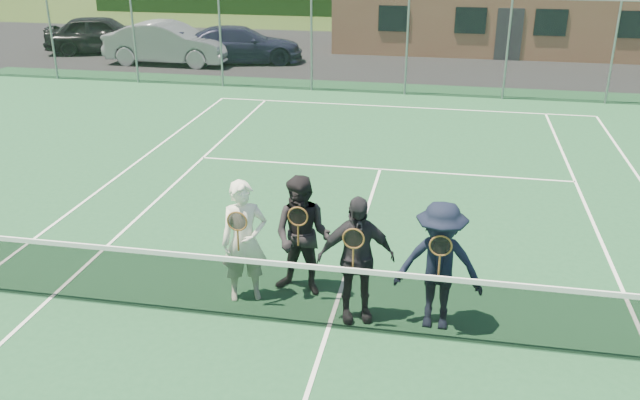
% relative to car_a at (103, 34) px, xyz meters
% --- Properties ---
extents(ground, '(220.00, 220.00, 0.00)m').
position_rel_car_a_xyz_m(ground, '(12.82, 1.51, -0.77)').
color(ground, '#324B1A').
rests_on(ground, ground).
extents(court_surface, '(30.00, 30.00, 0.02)m').
position_rel_car_a_xyz_m(court_surface, '(12.82, -18.49, -0.76)').
color(court_surface, '#1C4C2B').
rests_on(court_surface, ground).
extents(tarmac_carpark, '(40.00, 12.00, 0.01)m').
position_rel_car_a_xyz_m(tarmac_carpark, '(8.82, 1.51, -0.77)').
color(tarmac_carpark, black).
rests_on(tarmac_carpark, ground).
extents(hedge_row, '(40.00, 1.20, 1.10)m').
position_rel_car_a_xyz_m(hedge_row, '(12.82, 13.51, -0.22)').
color(hedge_row, black).
rests_on(hedge_row, ground).
extents(car_a, '(4.85, 2.98, 1.54)m').
position_rel_car_a_xyz_m(car_a, '(0.00, 0.00, 0.00)').
color(car_a, black).
rests_on(car_a, ground).
extents(car_b, '(4.80, 1.74, 1.57)m').
position_rel_car_a_xyz_m(car_b, '(3.60, -1.69, 0.02)').
color(car_b, '#999CA1').
rests_on(car_b, ground).
extents(car_c, '(5.07, 3.07, 1.37)m').
position_rel_car_a_xyz_m(car_c, '(6.20, -0.90, -0.08)').
color(car_c, '#1B1B37').
rests_on(car_c, ground).
extents(court_markings, '(11.03, 23.83, 0.01)m').
position_rel_car_a_xyz_m(court_markings, '(12.82, -18.49, -0.75)').
color(court_markings, white).
rests_on(court_markings, court_surface).
extents(tennis_net, '(11.68, 0.08, 1.10)m').
position_rel_car_a_xyz_m(tennis_net, '(12.82, -18.49, -0.23)').
color(tennis_net, slate).
rests_on(tennis_net, ground).
extents(perimeter_fence, '(30.07, 0.07, 3.02)m').
position_rel_car_a_xyz_m(perimeter_fence, '(12.82, -4.99, 0.75)').
color(perimeter_fence, slate).
rests_on(perimeter_fence, ground).
extents(player_a, '(0.77, 0.65, 1.80)m').
position_rel_car_a_xyz_m(player_a, '(11.50, -17.91, 0.15)').
color(player_a, white).
rests_on(player_a, court_surface).
extents(player_b, '(0.98, 0.82, 1.80)m').
position_rel_car_a_xyz_m(player_b, '(12.27, -17.60, 0.15)').
color(player_b, black).
rests_on(player_b, court_surface).
extents(player_c, '(1.14, 0.72, 1.80)m').
position_rel_car_a_xyz_m(player_c, '(13.13, -18.14, 0.15)').
color(player_c, black).
rests_on(player_c, court_surface).
extents(player_d, '(1.19, 0.71, 1.80)m').
position_rel_car_a_xyz_m(player_d, '(14.23, -18.14, 0.15)').
color(player_d, black).
rests_on(player_d, court_surface).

